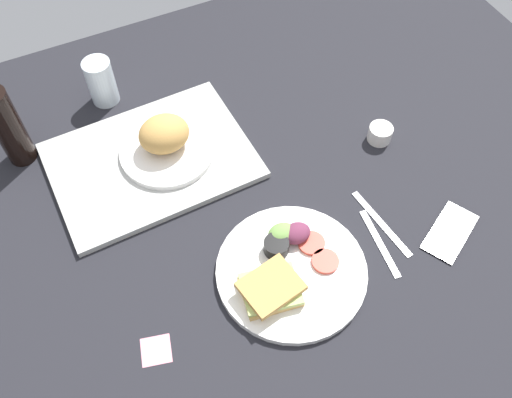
{
  "coord_description": "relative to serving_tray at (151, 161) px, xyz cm",
  "views": [
    {
      "loc": [
        -26.92,
        -56.75,
        101.43
      ],
      "look_at": [
        2.0,
        3.0,
        4.0
      ],
      "focal_mm": 38.8,
      "sensor_mm": 36.0,
      "label": 1
    }
  ],
  "objects": [
    {
      "name": "soda_bottle",
      "position": [
        -26.39,
        14.9,
        9.34
      ],
      "size": [
        6.4,
        6.4,
        20.27
      ],
      "primitive_type": "cylinder",
      "color": "black",
      "rests_on": "ground_plane"
    },
    {
      "name": "bread_plate_near",
      "position": [
        4.28,
        0.56,
        4.18
      ],
      "size": [
        21.94,
        21.94,
        9.3
      ],
      "color": "white",
      "rests_on": "serving_tray"
    },
    {
      "name": "ground_plane",
      "position": [
        14.18,
        -25.24,
        -2.3
      ],
      "size": [
        190.0,
        150.0,
        3.0
      ],
      "primitive_type": "cube",
      "color": "black"
    },
    {
      "name": "plate_with_salad",
      "position": [
        15.2,
        -38.94,
        0.83
      ],
      "size": [
        30.62,
        30.62,
        5.4
      ],
      "color": "white",
      "rests_on": "ground_plane"
    },
    {
      "name": "serving_tray",
      "position": [
        0.0,
        0.0,
        0.0
      ],
      "size": [
        46.01,
        34.39,
        1.6
      ],
      "primitive_type": "cube",
      "rotation": [
        0.0,
        0.0,
        0.03
      ],
      "color": "#B2B2AD",
      "rests_on": "ground_plane"
    },
    {
      "name": "drinking_glass",
      "position": [
        -3.39,
        24.3,
        5.2
      ],
      "size": [
        6.8,
        6.8,
        12.0
      ],
      "primitive_type": "cylinder",
      "color": "silver",
      "rests_on": "ground_plane"
    },
    {
      "name": "cell_phone",
      "position": [
        50.82,
        -45.63,
        -0.4
      ],
      "size": [
        16.09,
        13.24,
        0.8
      ],
      "primitive_type": "cube",
      "rotation": [
        0.0,
        0.0,
        0.5
      ],
      "color": "black",
      "rests_on": "ground_plane"
    },
    {
      "name": "sticky_note",
      "position": [
        -14.44,
        -42.53,
        -0.74
      ],
      "size": [
        6.79,
        6.79,
        0.12
      ],
      "primitive_type": "cube",
      "rotation": [
        0.0,
        0.0,
        -0.25
      ],
      "color": "pink",
      "rests_on": "ground_plane"
    },
    {
      "name": "espresso_cup",
      "position": [
        51.43,
        -16.94,
        1.2
      ],
      "size": [
        5.6,
        5.6,
        4.0
      ],
      "primitive_type": "cylinder",
      "color": "silver",
      "rests_on": "ground_plane"
    },
    {
      "name": "fork",
      "position": [
        35.85,
        -41.34,
        -0.55
      ],
      "size": [
        3.4,
        17.05,
        0.5
      ],
      "primitive_type": "cube",
      "rotation": [
        0.0,
        0.0,
        1.45
      ],
      "color": "#B7B7BC",
      "rests_on": "ground_plane"
    },
    {
      "name": "knife",
      "position": [
        38.85,
        -37.34,
        -0.55
      ],
      "size": [
        3.36,
        19.04,
        0.5
      ],
      "primitive_type": "cube",
      "rotation": [
        0.0,
        0.0,
        1.67
      ],
      "color": "#B7B7BC",
      "rests_on": "ground_plane"
    }
  ]
}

